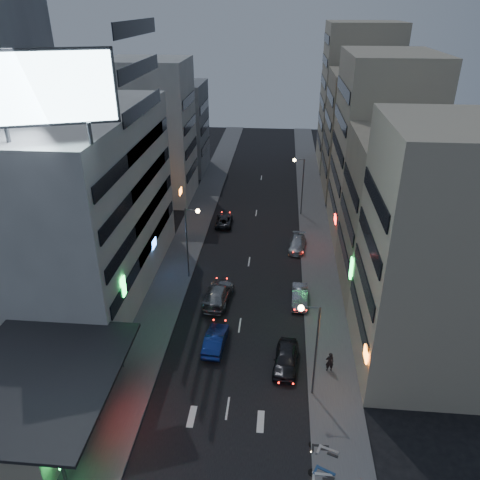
# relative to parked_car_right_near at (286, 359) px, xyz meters

# --- Properties ---
(ground) EXTENTS (180.00, 180.00, 0.00)m
(ground) POSITION_rel_parked_car_right_near_xyz_m (-4.26, -8.90, -0.81)
(ground) COLOR black
(ground) RESTS_ON ground
(sidewalk_left) EXTENTS (4.00, 120.00, 0.12)m
(sidewalk_left) POSITION_rel_parked_car_right_near_xyz_m (-12.26, 21.10, -0.75)
(sidewalk_left) COLOR #4C4C4F
(sidewalk_left) RESTS_ON ground
(sidewalk_right) EXTENTS (4.00, 120.00, 0.12)m
(sidewalk_right) POSITION_rel_parked_car_right_near_xyz_m (3.74, 21.10, -0.75)
(sidewalk_right) COLOR #4C4C4F
(sidewalk_right) RESTS_ON ground
(food_court) EXTENTS (11.00, 13.00, 3.88)m
(food_court) POSITION_rel_parked_car_right_near_xyz_m (-18.16, -6.90, 1.18)
(food_court) COLOR tan
(food_court) RESTS_ON ground
(white_building) EXTENTS (14.00, 24.00, 18.00)m
(white_building) POSITION_rel_parked_car_right_near_xyz_m (-21.26, 11.10, 8.19)
(white_building) COLOR silver
(white_building) RESTS_ON ground
(shophouse_near) EXTENTS (10.00, 11.00, 20.00)m
(shophouse_near) POSITION_rel_parked_car_right_near_xyz_m (10.74, 1.60, 9.19)
(shophouse_near) COLOR tan
(shophouse_near) RESTS_ON ground
(shophouse_mid) EXTENTS (11.00, 12.00, 16.00)m
(shophouse_mid) POSITION_rel_parked_car_right_near_xyz_m (11.24, 13.10, 7.19)
(shophouse_mid) COLOR tan
(shophouse_mid) RESTS_ON ground
(shophouse_far) EXTENTS (10.00, 14.00, 22.00)m
(shophouse_far) POSITION_rel_parked_car_right_near_xyz_m (10.74, 26.10, 10.19)
(shophouse_far) COLOR tan
(shophouse_far) RESTS_ON ground
(far_left_a) EXTENTS (11.00, 10.00, 20.00)m
(far_left_a) POSITION_rel_parked_car_right_near_xyz_m (-19.76, 36.10, 9.19)
(far_left_a) COLOR silver
(far_left_a) RESTS_ON ground
(far_left_b) EXTENTS (12.00, 10.00, 15.00)m
(far_left_b) POSITION_rel_parked_car_right_near_xyz_m (-20.26, 49.10, 6.69)
(far_left_b) COLOR gray
(far_left_b) RESTS_ON ground
(far_right_a) EXTENTS (11.00, 12.00, 18.00)m
(far_right_a) POSITION_rel_parked_car_right_near_xyz_m (11.24, 41.10, 8.19)
(far_right_a) COLOR tan
(far_right_a) RESTS_ON ground
(far_right_b) EXTENTS (12.00, 12.00, 24.00)m
(far_right_b) POSITION_rel_parked_car_right_near_xyz_m (11.74, 55.10, 11.19)
(far_right_b) COLOR tan
(far_right_b) RESTS_ON ground
(billboard) EXTENTS (9.52, 3.75, 6.20)m
(billboard) POSITION_rel_parked_car_right_near_xyz_m (-17.25, 1.08, 20.85)
(billboard) COLOR #595B60
(billboard) RESTS_ON white_building
(street_lamp_right_near) EXTENTS (1.60, 0.44, 8.02)m
(street_lamp_right_near) POSITION_rel_parked_car_right_near_xyz_m (1.64, -2.90, 4.56)
(street_lamp_right_near) COLOR #595B60
(street_lamp_right_near) RESTS_ON sidewalk_right
(street_lamp_left) EXTENTS (1.60, 0.44, 8.02)m
(street_lamp_left) POSITION_rel_parked_car_right_near_xyz_m (-10.17, 13.10, 4.56)
(street_lamp_left) COLOR #595B60
(street_lamp_left) RESTS_ON sidewalk_left
(street_lamp_right_far) EXTENTS (1.60, 0.44, 8.02)m
(street_lamp_right_far) POSITION_rel_parked_car_right_near_xyz_m (1.64, 31.10, 4.56)
(street_lamp_right_far) COLOR #595B60
(street_lamp_right_far) RESTS_ON sidewalk_right
(parked_car_right_near) EXTENTS (2.35, 4.90, 1.62)m
(parked_car_right_near) POSITION_rel_parked_car_right_near_xyz_m (0.00, 0.00, 0.00)
(parked_car_right_near) COLOR #232428
(parked_car_right_near) RESTS_ON ground
(parked_car_right_mid) EXTENTS (1.64, 4.37, 1.42)m
(parked_car_right_mid) POSITION_rel_parked_car_right_near_xyz_m (1.34, 9.34, -0.10)
(parked_car_right_mid) COLOR #A8AAB1
(parked_car_right_mid) RESTS_ON ground
(parked_car_left) EXTENTS (2.27, 4.65, 1.27)m
(parked_car_left) POSITION_rel_parked_car_right_near_xyz_m (-8.38, 26.83, -0.17)
(parked_car_left) COLOR #26272C
(parked_car_left) RESTS_ON ground
(parked_car_right_far) EXTENTS (2.36, 4.85, 1.36)m
(parked_car_right_far) POSITION_rel_parked_car_right_near_xyz_m (1.34, 20.70, -0.13)
(parked_car_right_far) COLOR #ABB0B4
(parked_car_right_far) RESTS_ON ground
(road_car_blue) EXTENTS (1.90, 4.73, 1.53)m
(road_car_blue) POSITION_rel_parked_car_right_near_xyz_m (-6.08, 1.91, -0.04)
(road_car_blue) COLOR navy
(road_car_blue) RESTS_ON ground
(road_car_silver) EXTENTS (2.93, 6.05, 1.70)m
(road_car_silver) POSITION_rel_parked_car_right_near_xyz_m (-6.77, 8.85, 0.04)
(road_car_silver) COLOR gray
(road_car_silver) RESTS_ON ground
(person) EXTENTS (0.70, 0.50, 1.80)m
(person) POSITION_rel_parked_car_right_near_xyz_m (3.50, -0.31, 0.21)
(person) COLOR black
(person) RESTS_ON sidewalk_right
(scooter_black_a) EXTENTS (1.29, 1.88, 1.10)m
(scooter_black_a) POSITION_rel_parked_car_right_near_xyz_m (3.72, -10.41, -0.14)
(scooter_black_a) COLOR black
(scooter_black_a) RESTS_ON sidewalk_right
(scooter_silver_a) EXTENTS (0.67, 1.92, 1.17)m
(scooter_silver_a) POSITION_rel_parked_car_right_near_xyz_m (3.01, -9.73, -0.11)
(scooter_silver_a) COLOR #B1B5BA
(scooter_silver_a) RESTS_ON sidewalk_right
(scooter_blue) EXTENTS (1.40, 2.05, 1.19)m
(scooter_blue) POSITION_rel_parked_car_right_near_xyz_m (3.25, -9.71, -0.09)
(scooter_blue) COLOR navy
(scooter_blue) RESTS_ON sidewalk_right
(scooter_black_b) EXTENTS (0.61, 1.72, 1.04)m
(scooter_black_b) POSITION_rel_parked_car_right_near_xyz_m (2.96, -7.59, -0.17)
(scooter_black_b) COLOR black
(scooter_black_b) RESTS_ON sidewalk_right
(scooter_silver_b) EXTENTS (1.35, 2.14, 1.24)m
(scooter_silver_b) POSITION_rel_parked_car_right_near_xyz_m (3.60, -8.06, -0.07)
(scooter_silver_b) COLOR #9C9EA3
(scooter_silver_b) RESTS_ON sidewalk_right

